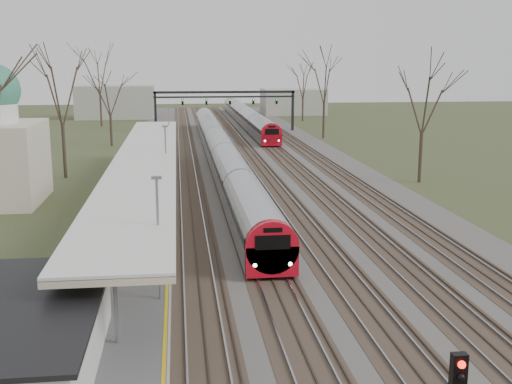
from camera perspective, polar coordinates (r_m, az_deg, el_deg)
The scene contains 9 objects.
track_bed at distance 67.00m, azimuth -0.83°, elevation 2.66°, with size 24.00×160.00×0.22m.
platform at distance 49.38m, azimuth -9.42°, elevation -0.20°, with size 3.50×69.00×1.00m, color #9E9B93.
canopy at distance 44.34m, azimuth -9.79°, elevation 2.95°, with size 4.10×50.00×3.11m.
signal_gantry at distance 96.22m, azimuth -2.77°, elevation 8.27°, with size 21.00×0.59×6.08m.
tree_west_far at distance 59.73m, azimuth -16.99°, elevation 8.75°, with size 5.50×5.50×11.33m.
tree_east_far at distance 56.86m, azimuth 14.66°, elevation 8.02°, with size 5.00×5.00×10.30m.
train_near at distance 67.00m, azimuth -3.23°, elevation 3.87°, with size 2.62×75.21×3.05m.
train_far at distance 107.43m, azimuth -0.92°, elevation 6.80°, with size 2.62×60.21×3.05m.
passenger at distance 30.54m, azimuth -10.06°, elevation -5.11°, with size 0.57×0.37×1.56m, color #3B2D58.
Camera 1 is at (-6.84, -10.81, 10.46)m, focal length 45.00 mm.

